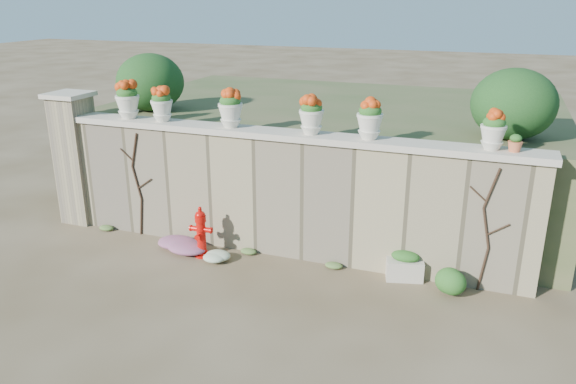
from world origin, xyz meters
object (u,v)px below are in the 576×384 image
at_px(terracotta_pot, 515,144).
at_px(urn_pot_0, 127,100).
at_px(fire_hydrant, 201,232).
at_px(planter_box, 405,266).

bearing_deg(terracotta_pot, urn_pot_0, -180.00).
relative_size(urn_pot_0, terracotta_pot, 2.76).
xyz_separation_m(fire_hydrant, terracotta_pot, (4.65, 0.64, 1.77)).
distance_m(fire_hydrant, planter_box, 3.34).
relative_size(fire_hydrant, planter_box, 1.42).
height_order(planter_box, terracotta_pot, terracotta_pot).
height_order(fire_hydrant, terracotta_pot, terracotta_pot).
bearing_deg(urn_pot_0, planter_box, -2.87).
bearing_deg(fire_hydrant, urn_pot_0, 155.60).
relative_size(planter_box, urn_pot_0, 0.95).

